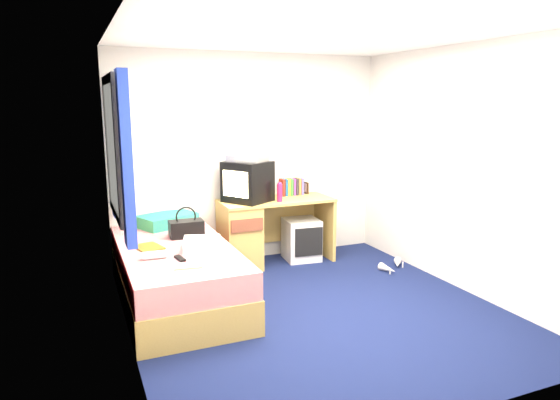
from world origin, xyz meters
name	(u,v)px	position (x,y,z in m)	size (l,w,h in m)	color
ground	(315,310)	(0.00, 0.00, 0.00)	(3.40, 3.40, 0.00)	#0C1438
room_shell	(317,150)	(0.00, 0.00, 1.45)	(3.40, 3.40, 3.40)	white
bed	(177,274)	(-1.10, 0.70, 0.27)	(1.01, 2.00, 0.54)	tan
pillow	(167,220)	(-1.02, 1.50, 0.60)	(0.58, 0.37, 0.13)	#18629D
desk	(253,230)	(-0.07, 1.44, 0.41)	(1.30, 0.55, 0.75)	tan
storage_cube	(301,239)	(0.53, 1.41, 0.24)	(0.39, 0.39, 0.49)	silver
crt_tv	(247,182)	(-0.13, 1.44, 0.97)	(0.59, 0.60, 0.45)	black
vcr	(247,158)	(-0.13, 1.44, 1.24)	(0.39, 0.28, 0.08)	#B0B0B2
book_row	(291,187)	(0.48, 1.60, 0.85)	(0.27, 0.13, 0.20)	maroon
picture_frame	(305,188)	(0.68, 1.63, 0.82)	(0.02, 0.12, 0.14)	black
pink_water_bottle	(280,193)	(0.19, 1.28, 0.85)	(0.06, 0.06, 0.20)	#C31B4D
aerosol_can	(266,192)	(0.11, 1.49, 0.83)	(0.05, 0.05, 0.17)	silver
handbag	(186,228)	(-0.93, 0.98, 0.63)	(0.33, 0.19, 0.31)	black
towel	(202,244)	(-0.90, 0.49, 0.59)	(0.33, 0.27, 0.11)	white
magazine	(149,247)	(-1.34, 0.73, 0.55)	(0.21, 0.28, 0.01)	gold
water_bottle	(154,255)	(-1.34, 0.39, 0.58)	(0.07, 0.07, 0.20)	silver
colour_swatch_fan	(188,268)	(-1.13, 0.03, 0.55)	(0.22, 0.06, 0.01)	orange
remote_control	(180,258)	(-1.14, 0.29, 0.55)	(0.05, 0.16, 0.02)	black
window_assembly	(117,151)	(-1.55, 0.90, 1.42)	(0.11, 1.42, 1.40)	silver
white_heels	(393,266)	(1.31, 0.66, 0.04)	(0.38, 0.35, 0.09)	silver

